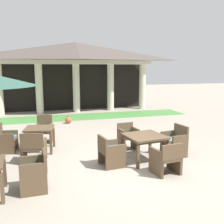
# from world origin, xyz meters

# --- Properties ---
(ground_plane) EXTENTS (60.00, 60.00, 0.00)m
(ground_plane) POSITION_xyz_m (0.00, 0.00, 0.00)
(ground_plane) COLOR #9E9384
(background_pavilion) EXTENTS (9.51, 2.53, 3.98)m
(background_pavilion) POSITION_xyz_m (0.00, 9.16, 3.04)
(background_pavilion) COLOR beige
(background_pavilion) RESTS_ON ground
(lawn_strip) EXTENTS (11.31, 1.85, 0.01)m
(lawn_strip) POSITION_xyz_m (0.00, 7.32, 0.00)
(lawn_strip) COLOR #47843D
(lawn_strip) RESTS_ON ground
(patio_table_near_foreground) EXTENTS (0.98, 0.98, 0.74)m
(patio_table_near_foreground) POSITION_xyz_m (-2.28, 2.06, 0.64)
(patio_table_near_foreground) COLOR brown
(patio_table_near_foreground) RESTS_ON ground
(patio_chair_near_foreground_south) EXTENTS (0.71, 0.67, 0.87)m
(patio_chair_near_foreground_south) POSITION_xyz_m (-2.46, 1.08, 0.41)
(patio_chair_near_foreground_south) COLOR brown
(patio_chair_near_foreground_south) RESTS_ON ground
(patio_chair_near_foreground_west) EXTENTS (0.61, 0.62, 0.88)m
(patio_chair_near_foreground_west) POSITION_xyz_m (-3.26, 2.24, 0.40)
(patio_chair_near_foreground_west) COLOR brown
(patio_chair_near_foreground_west) RESTS_ON ground
(patio_chair_near_foreground_north) EXTENTS (0.62, 0.59, 0.93)m
(patio_chair_near_foreground_north) POSITION_xyz_m (-2.10, 3.04, 0.42)
(patio_chair_near_foreground_north) COLOR brown
(patio_chair_near_foreground_north) RESTS_ON ground
(patio_chair_mid_left_east) EXTENTS (0.57, 0.60, 0.84)m
(patio_chair_mid_left_east) POSITION_xyz_m (-2.45, -0.67, 0.41)
(patio_chair_mid_left_east) COLOR brown
(patio_chair_mid_left_east) RESTS_ON ground
(patio_table_mid_right) EXTENTS (1.14, 1.14, 0.72)m
(patio_table_mid_right) POSITION_xyz_m (0.50, 0.34, 0.63)
(patio_table_mid_right) COLOR brown
(patio_table_mid_right) RESTS_ON ground
(patio_chair_mid_right_west) EXTENTS (0.65, 0.66, 0.82)m
(patio_chair_mid_right_west) POSITION_xyz_m (-0.52, 0.22, 0.39)
(patio_chair_mid_right_west) COLOR brown
(patio_chair_mid_right_west) RESTS_ON ground
(patio_chair_mid_right_east) EXTENTS (0.61, 0.70, 0.90)m
(patio_chair_mid_right_east) POSITION_xyz_m (1.53, 0.47, 0.43)
(patio_chair_mid_right_east) COLOR brown
(patio_chair_mid_right_east) RESTS_ON ground
(patio_chair_mid_right_south) EXTENTS (0.67, 0.64, 0.81)m
(patio_chair_mid_right_south) POSITION_xyz_m (0.63, -0.68, 0.39)
(patio_chair_mid_right_south) COLOR brown
(patio_chair_mid_right_south) RESTS_ON ground
(patio_chair_mid_right_north) EXTENTS (0.61, 0.56, 0.84)m
(patio_chair_mid_right_north) POSITION_xyz_m (0.38, 1.37, 0.42)
(patio_chair_mid_right_north) COLOR brown
(patio_chair_mid_right_north) RESTS_ON ground
(terracotta_urn) EXTENTS (0.31, 0.31, 0.38)m
(terracotta_urn) POSITION_xyz_m (-0.90, 5.92, 0.15)
(terracotta_urn) COLOR #9E5633
(terracotta_urn) RESTS_ON ground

